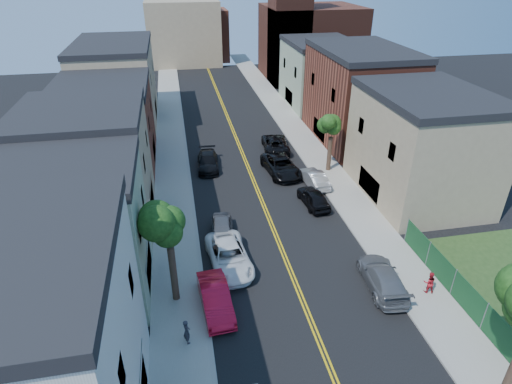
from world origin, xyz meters
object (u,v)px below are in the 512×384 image
pedestrian_left (187,332)px  grey_car_right (383,278)px  red_sedan (215,298)px  black_suv_lane (281,166)px  pedestrian_right (429,282)px  black_car_left (208,161)px  dark_car_right_far (275,143)px  silver_car_right (314,178)px  white_pickup (229,256)px  grey_car_left (222,231)px  black_car_right (313,198)px

pedestrian_left → grey_car_right: bearing=-97.7°
red_sedan → pedestrian_left: bearing=-131.5°
black_suv_lane → pedestrian_right: (5.14, -18.87, 0.09)m
black_car_left → dark_car_right_far: size_ratio=0.88×
silver_car_right → pedestrian_left: (-12.87, -16.99, 0.20)m
white_pickup → grey_car_right: size_ratio=1.08×
pedestrian_left → pedestrian_right: size_ratio=1.03×
silver_car_right → dark_car_right_far: dark_car_right_far is taller
grey_car_left → grey_car_right: 12.26m
black_car_right → black_suv_lane: bearing=-84.0°
silver_car_right → black_suv_lane: (-2.50, 3.06, 0.09)m
grey_car_right → dark_car_right_far: (-1.70, 23.67, 0.03)m
black_car_right → dark_car_right_far: 12.60m
red_sedan → dark_car_right_far: (9.30, 23.54, 0.01)m
grey_car_left → black_car_right: bearing=28.8°
grey_car_left → grey_car_right: (9.70, -7.50, 0.04)m
pedestrian_right → black_suv_lane: bearing=-58.4°
grey_car_right → pedestrian_left: pedestrian_left is taller
white_pickup → silver_car_right: size_ratio=1.28×
grey_car_left → black_suv_lane: bearing=60.8°
white_pickup → grey_car_left: size_ratio=1.32×
black_suv_lane → pedestrian_left: bearing=-123.3°
white_pickup → grey_car_right: white_pickup is taller
black_suv_lane → grey_car_left: bearing=-131.1°
grey_car_right → pedestrian_right: bearing=162.1°
black_car_left → silver_car_right: (9.61, -5.70, -0.01)m
black_car_left → black_car_right: size_ratio=1.17×
pedestrian_right → red_sedan: bearing=11.0°
black_suv_lane → grey_car_right: bearing=-87.9°
black_car_right → pedestrian_right: 12.82m
red_sedan → black_car_right: (9.80, 10.94, -0.05)m
black_car_left → dark_car_right_far: 8.58m
silver_car_right → pedestrian_right: 16.02m
grey_car_right → pedestrian_left: 13.08m
grey_car_right → grey_car_left: bearing=-32.1°
grey_car_right → pedestrian_left: (-12.87, -2.34, 0.17)m
grey_car_right → black_car_right: (-1.20, 11.07, -0.03)m
red_sedan → silver_car_right: (11.00, 14.52, -0.05)m
dark_car_right_far → black_suv_lane: size_ratio=0.97×
black_car_right → white_pickup: bearing=34.4°
red_sedan → pedestrian_left: (-1.87, -2.47, 0.15)m
black_car_left → pedestrian_right: pedestrian_right is taller
grey_car_left → grey_car_right: size_ratio=0.81×
pedestrian_left → pedestrian_right: 15.56m
dark_car_right_far → pedestrian_left: (-11.17, -26.01, 0.14)m
red_sedan → pedestrian_right: size_ratio=3.14×
silver_car_right → pedestrian_left: bearing=47.8°
black_car_left → black_suv_lane: size_ratio=0.86×
red_sedan → white_pickup: 4.25m
pedestrian_right → silver_car_right: bearing=-64.1°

